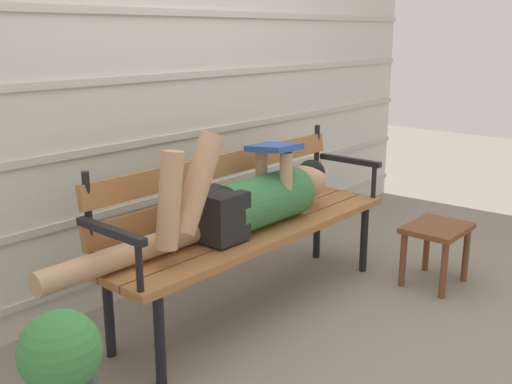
% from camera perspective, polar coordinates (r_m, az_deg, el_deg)
% --- Properties ---
extents(ground_plane, '(12.00, 12.00, 0.00)m').
position_cam_1_polar(ground_plane, '(3.04, 1.87, -11.73)').
color(ground_plane, gray).
extents(house_siding, '(4.87, 0.08, 2.30)m').
position_cam_1_polar(house_siding, '(3.25, -8.66, 11.05)').
color(house_siding, beige).
rests_on(house_siding, ground).
extents(park_bench, '(1.77, 0.45, 0.83)m').
position_cam_1_polar(park_bench, '(2.97, -0.97, -2.36)').
color(park_bench, '#9E6638').
rests_on(park_bench, ground).
extents(reclining_person, '(1.69, 0.27, 0.54)m').
position_cam_1_polar(reclining_person, '(2.84, -1.09, -0.86)').
color(reclining_person, '#33703D').
extents(footstool, '(0.37, 0.30, 0.34)m').
position_cam_1_polar(footstool, '(3.43, 17.09, -4.27)').
color(footstool, brown).
rests_on(footstool, ground).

